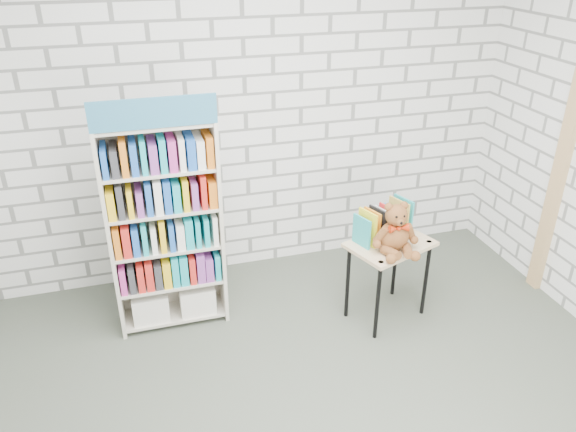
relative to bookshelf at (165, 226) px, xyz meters
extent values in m
plane|color=#464C40|center=(0.75, -1.36, -0.81)|extent=(4.50, 4.50, 0.00)
cube|color=silver|center=(0.75, 0.64, 0.59)|extent=(4.50, 0.02, 2.80)
cube|color=beige|center=(-0.38, -0.01, -0.02)|extent=(0.03, 0.31, 1.59)
cube|color=beige|center=(0.38, -0.01, -0.02)|extent=(0.03, 0.31, 1.59)
cube|color=beige|center=(0.00, 0.14, -0.02)|extent=(0.79, 0.02, 1.59)
cube|color=teal|center=(0.00, -0.15, 0.87)|extent=(0.79, 0.02, 0.19)
cube|color=beige|center=(0.00, -0.01, -0.76)|extent=(0.74, 0.29, 0.02)
cube|color=beige|center=(0.00, -0.01, -0.46)|extent=(0.74, 0.29, 0.02)
cube|color=beige|center=(0.00, -0.01, -0.16)|extent=(0.74, 0.29, 0.02)
cube|color=beige|center=(0.00, -0.01, 0.14)|extent=(0.74, 0.29, 0.02)
cube|color=beige|center=(0.00, -0.01, 0.44)|extent=(0.74, 0.29, 0.02)
cube|color=beige|center=(0.00, -0.01, 0.76)|extent=(0.74, 0.29, 0.02)
cube|color=silver|center=(-0.18, -0.01, -0.64)|extent=(0.26, 0.25, 0.21)
cube|color=silver|center=(0.18, -0.01, -0.64)|extent=(0.26, 0.25, 0.21)
cube|color=red|center=(0.00, -0.02, -0.34)|extent=(0.74, 0.25, 0.21)
cube|color=yellow|center=(0.00, -0.02, -0.04)|extent=(0.74, 0.25, 0.21)
cube|color=blue|center=(0.00, -0.02, 0.26)|extent=(0.74, 0.25, 0.21)
cube|color=green|center=(0.00, -0.02, 0.56)|extent=(0.74, 0.25, 0.21)
cube|color=tan|center=(1.58, -0.42, -0.18)|extent=(0.71, 0.59, 0.03)
cylinder|color=black|center=(1.40, -0.66, -0.50)|extent=(0.03, 0.03, 0.62)
cylinder|color=black|center=(1.29, -0.35, -0.50)|extent=(0.03, 0.03, 0.62)
cylinder|color=black|center=(1.88, -0.49, -0.50)|extent=(0.03, 0.03, 0.62)
cylinder|color=black|center=(1.77, -0.18, -0.50)|extent=(0.03, 0.03, 0.62)
cylinder|color=black|center=(1.40, -0.64, -0.17)|extent=(0.04, 0.04, 0.01)
cylinder|color=black|center=(1.86, -0.48, -0.17)|extent=(0.04, 0.04, 0.01)
cube|color=teal|center=(1.36, -0.40, -0.04)|extent=(0.07, 0.18, 0.25)
cube|color=yellow|center=(1.41, -0.38, -0.04)|extent=(0.07, 0.18, 0.25)
cube|color=orange|center=(1.45, -0.36, -0.04)|extent=(0.07, 0.18, 0.25)
cube|color=black|center=(1.50, -0.34, -0.04)|extent=(0.07, 0.18, 0.25)
cube|color=white|center=(1.55, -0.33, -0.04)|extent=(0.07, 0.18, 0.25)
cube|color=red|center=(1.60, -0.31, -0.04)|extent=(0.07, 0.18, 0.25)
cube|color=#3279BC|center=(1.65, -0.29, -0.04)|extent=(0.07, 0.18, 0.25)
cube|color=gold|center=(1.69, -0.28, -0.04)|extent=(0.07, 0.18, 0.25)
cube|color=teal|center=(1.74, -0.26, -0.04)|extent=(0.07, 0.18, 0.25)
ellipsoid|color=brown|center=(1.56, -0.51, -0.06)|extent=(0.22, 0.19, 0.22)
sphere|color=brown|center=(1.56, -0.51, 0.11)|extent=(0.16, 0.16, 0.16)
sphere|color=brown|center=(1.50, -0.49, 0.17)|extent=(0.06, 0.06, 0.06)
sphere|color=brown|center=(1.62, -0.50, 0.17)|extent=(0.06, 0.06, 0.06)
sphere|color=brown|center=(1.55, -0.57, 0.09)|extent=(0.06, 0.06, 0.06)
sphere|color=black|center=(1.53, -0.57, 0.13)|extent=(0.02, 0.02, 0.02)
sphere|color=black|center=(1.58, -0.58, 0.13)|extent=(0.02, 0.02, 0.02)
sphere|color=black|center=(1.55, -0.60, 0.09)|extent=(0.02, 0.02, 0.02)
cylinder|color=brown|center=(1.45, -0.52, -0.03)|extent=(0.11, 0.09, 0.15)
cylinder|color=brown|center=(1.67, -0.53, -0.03)|extent=(0.11, 0.09, 0.15)
sphere|color=brown|center=(1.41, -0.53, -0.09)|extent=(0.06, 0.06, 0.06)
sphere|color=brown|center=(1.70, -0.55, -0.09)|extent=(0.06, 0.06, 0.06)
cylinder|color=brown|center=(1.49, -0.61, -0.13)|extent=(0.11, 0.18, 0.09)
cylinder|color=brown|center=(1.61, -0.62, -0.13)|extent=(0.12, 0.18, 0.09)
sphere|color=brown|center=(1.46, -0.68, -0.13)|extent=(0.08, 0.08, 0.08)
sphere|color=brown|center=(1.63, -0.69, -0.13)|extent=(0.08, 0.08, 0.08)
cone|color=#B6270B|center=(1.52, -0.57, 0.04)|extent=(0.07, 0.06, 0.06)
cone|color=#B6270B|center=(1.59, -0.57, 0.04)|extent=(0.07, 0.06, 0.06)
sphere|color=#B6270B|center=(1.55, -0.57, 0.04)|extent=(0.03, 0.03, 0.03)
cube|color=tan|center=(2.98, -0.41, 0.24)|extent=(0.05, 0.12, 2.10)
camera|label=1|loc=(-0.16, -3.65, 1.89)|focal=35.00mm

